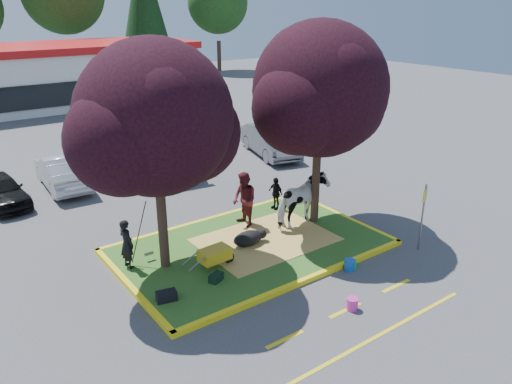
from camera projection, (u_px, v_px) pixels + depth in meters
ground at (251, 249)px, 15.99m from camera, size 90.00×90.00×0.00m
median_island at (251, 247)px, 15.96m from camera, size 8.00×5.00×0.15m
curb_near at (304, 281)px, 14.01m from camera, size 8.30×0.16×0.15m
curb_far at (209, 220)px, 17.91m from camera, size 8.30×0.16×0.15m
curb_left at (130, 287)px, 13.73m from camera, size 0.16×5.30×0.15m
curb_right at (342, 216)px, 18.20m from camera, size 0.16×5.30×0.15m
straw_bedding at (266, 239)px, 16.26m from camera, size 4.20×3.00×0.01m
tree_purple_left at (156, 125)px, 13.18m from camera, size 5.06×4.20×6.51m
tree_purple_right at (321, 96)px, 16.08m from camera, size 5.30×4.40×6.82m
fire_lane_stripe_a at (285, 339)px, 11.72m from camera, size 1.10×0.12×0.01m
fire_lane_stripe_b at (345, 310)px, 12.82m from camera, size 1.10×0.12×0.01m
fire_lane_stripe_c at (396, 286)px, 13.91m from camera, size 1.10×0.12×0.01m
fire_lane_long at (381, 334)px, 11.91m from camera, size 6.00×0.10×0.01m
retail_building at (56, 74)px, 37.39m from camera, size 20.40×8.40×4.40m
cow at (302, 201)px, 17.05m from camera, size 2.26×1.41×1.77m
calf at (248, 238)px, 15.85m from camera, size 1.11×0.71×0.45m
handler at (127, 244)px, 14.37m from camera, size 0.45×0.60×1.49m
visitor_a at (244, 200)px, 16.95m from camera, size 0.78×0.97×1.91m
visitor_b at (276, 193)px, 18.48m from camera, size 0.35×0.74×1.22m
wheelbarrow at (215, 255)px, 14.43m from camera, size 1.63×0.59×0.61m
gear_bag_dark at (167, 296)px, 12.93m from camera, size 0.57×0.39×0.27m
gear_bag_green at (216, 277)px, 13.84m from camera, size 0.48×0.40×0.22m
sign_post at (423, 211)px, 15.45m from camera, size 0.30×0.13×2.23m
bucket_green at (352, 265)px, 14.75m from camera, size 0.27×0.27×0.28m
bucket_pink at (352, 304)px, 12.81m from camera, size 0.33×0.33×0.32m
bucket_blue at (350, 265)px, 14.68m from camera, size 0.40×0.40×0.34m
car_black at (0, 190)px, 19.19m from camera, size 1.83×3.71×1.22m
car_silver at (62, 171)px, 21.01m from camera, size 1.73×4.40×1.43m
car_red at (127, 164)px, 22.27m from camera, size 3.66×4.89×1.23m
car_white at (170, 157)px, 23.02m from camera, size 2.34×4.68×1.30m
car_grey at (270, 140)px, 25.40m from camera, size 2.72×4.89×1.53m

